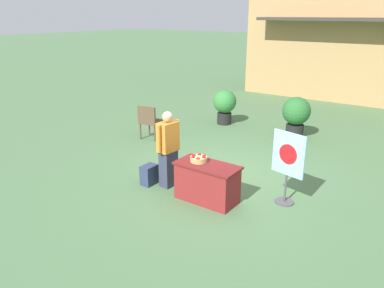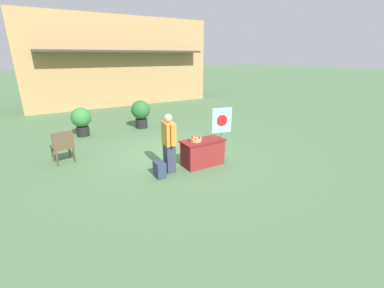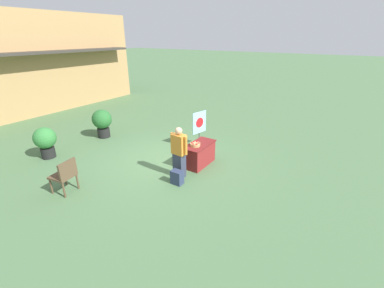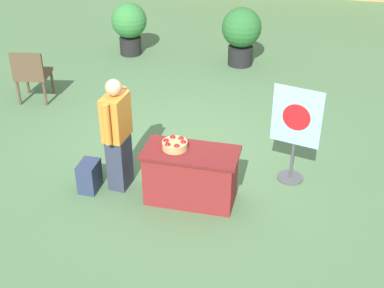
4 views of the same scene
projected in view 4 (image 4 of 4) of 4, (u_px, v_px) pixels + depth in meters
The scene contains 9 objects.
ground_plane at pixel (182, 154), 8.11m from camera, with size 120.00×120.00×0.00m, color #4C7047.
display_table at pixel (191, 176), 6.97m from camera, with size 1.23×0.61×0.74m.
apple_basket at pixel (175, 144), 6.82m from camera, with size 0.33×0.33×0.13m.
person_visitor at pixel (117, 135), 7.02m from camera, with size 0.30×0.61×1.60m.
backpack at pixel (89, 176), 7.25m from camera, with size 0.24×0.34×0.42m.
poster_board at pixel (295, 130), 7.16m from camera, with size 0.67×0.36×1.40m.
patio_chair at pixel (31, 73), 9.36m from camera, with size 0.64×0.64×0.98m.
potted_plant_far_right at pixel (129, 25), 11.28m from camera, with size 0.74×0.74×1.11m.
potted_plant_near_right at pixel (241, 32), 10.76m from camera, with size 0.80×0.80×1.19m.
Camera 4 is at (1.72, -6.63, 4.34)m, focal length 50.00 mm.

